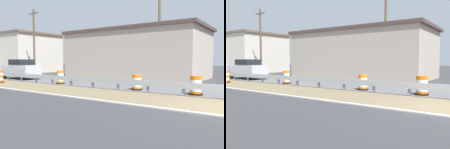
# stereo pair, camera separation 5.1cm
# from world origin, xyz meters

# --- Properties ---
(ground_plane) EXTENTS (160.00, 160.00, 0.00)m
(ground_plane) POSITION_xyz_m (0.00, 0.00, 0.00)
(ground_plane) COLOR #333335
(median_dirt_strip) EXTENTS (3.73, 120.00, 0.01)m
(median_dirt_strip) POSITION_xyz_m (0.67, 0.00, 0.00)
(median_dirt_strip) COLOR #706047
(median_dirt_strip) RESTS_ON ground
(curb_near_edge) EXTENTS (0.20, 120.00, 0.11)m
(curb_near_edge) POSITION_xyz_m (-1.30, 0.00, 0.00)
(curb_near_edge) COLOR #ADADA8
(curb_near_edge) RESTS_ON ground
(guardrail_median) EXTENTS (0.18, 56.85, 0.71)m
(guardrail_median) POSITION_xyz_m (2.29, 3.13, 0.52)
(guardrail_median) COLOR #999EA3
(guardrail_median) RESTS_ON ground
(traffic_barrel_nearest) EXTENTS (0.74, 0.74, 1.02)m
(traffic_barrel_nearest) POSITION_xyz_m (3.15, 1.71, 0.46)
(traffic_barrel_nearest) COLOR orange
(traffic_barrel_nearest) RESTS_ON ground
(traffic_barrel_close) EXTENTS (0.70, 0.70, 0.97)m
(traffic_barrel_close) POSITION_xyz_m (3.15, 5.28, 0.43)
(traffic_barrel_close) COLOR orange
(traffic_barrel_close) RESTS_ON ground
(traffic_barrel_mid) EXTENTS (0.64, 0.64, 1.05)m
(traffic_barrel_mid) POSITION_xyz_m (3.05, 12.11, 0.47)
(traffic_barrel_mid) COLOR orange
(traffic_barrel_mid) RESTS_ON ground
(traffic_barrel_far) EXTENTS (0.69, 0.69, 1.01)m
(traffic_barrel_far) POSITION_xyz_m (0.75, 16.97, 0.45)
(traffic_barrel_far) COLOR orange
(traffic_barrel_far) RESTS_ON ground
(car_lead_near_lane) EXTENTS (2.08, 4.48, 1.95)m
(car_lead_near_lane) POSITION_xyz_m (4.02, 18.96, 0.98)
(car_lead_near_lane) COLOR silver
(car_lead_near_lane) RESTS_ON ground
(roadside_shop_near) EXTENTS (7.99, 14.81, 5.10)m
(roadside_shop_near) POSITION_xyz_m (12.61, 10.59, 2.56)
(roadside_shop_near) COLOR #AD9E8E
(roadside_shop_near) RESTS_ON ground
(roadside_shop_far) EXTENTS (8.47, 11.36, 6.06)m
(roadside_shop_far) POSITION_xyz_m (12.70, 32.08, 3.04)
(roadside_shop_far) COLOR beige
(roadside_shop_far) RESTS_ON ground
(utility_pole_near) EXTENTS (0.24, 1.80, 8.23)m
(utility_pole_near) POSITION_xyz_m (9.23, 6.44, 4.27)
(utility_pole_near) COLOR brown
(utility_pole_near) RESTS_ON ground
(utility_pole_mid) EXTENTS (0.24, 1.80, 8.27)m
(utility_pole_mid) POSITION_xyz_m (8.65, 23.09, 4.29)
(utility_pole_mid) COLOR brown
(utility_pole_mid) RESTS_ON ground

